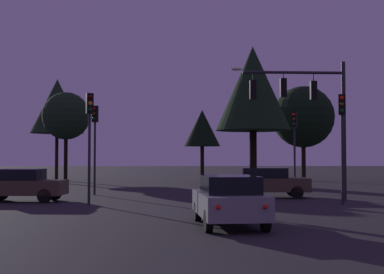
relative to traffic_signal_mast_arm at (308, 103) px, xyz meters
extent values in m
plane|color=#262326|center=(-4.62, 5.74, -4.66)|extent=(168.00, 168.00, 0.00)
cylinder|color=#232326|center=(1.72, 0.03, -1.32)|extent=(0.20, 0.20, 6.68)
cylinder|color=#232326|center=(-0.72, -0.03, 1.48)|extent=(4.89, 0.25, 0.14)
ellipsoid|color=#F4EACC|center=(-3.47, -0.09, 1.63)|extent=(0.56, 0.28, 0.16)
cylinder|color=#232326|center=(0.25, -0.01, 1.28)|extent=(0.05, 0.05, 0.40)
cube|color=black|center=(0.25, -0.01, 0.63)|extent=(0.31, 0.25, 0.90)
sphere|color=#4C0A0A|center=(0.25, 0.13, 0.91)|extent=(0.18, 0.18, 0.18)
sphere|color=#F9A319|center=(0.25, 0.13, 0.63)|extent=(0.18, 0.18, 0.18)
sphere|color=#0C4219|center=(0.25, 0.13, 0.35)|extent=(0.18, 0.18, 0.18)
cylinder|color=#232326|center=(-1.21, -0.04, 1.34)|extent=(0.05, 0.05, 0.28)
cube|color=black|center=(-1.21, -0.04, 0.75)|extent=(0.31, 0.25, 0.90)
sphere|color=#4C0A0A|center=(-1.22, 0.10, 1.03)|extent=(0.18, 0.18, 0.18)
sphere|color=#F9A319|center=(-1.22, 0.10, 0.75)|extent=(0.18, 0.18, 0.18)
sphere|color=#0C4219|center=(-1.22, 0.10, 0.47)|extent=(0.18, 0.18, 0.18)
cylinder|color=#232326|center=(-2.68, -0.07, 1.28)|extent=(0.05, 0.05, 0.40)
cube|color=black|center=(-2.68, -0.07, 0.63)|extent=(0.31, 0.25, 0.90)
sphere|color=#4C0A0A|center=(-2.68, 0.07, 0.91)|extent=(0.18, 0.18, 0.18)
sphere|color=#F9A319|center=(-2.68, 0.07, 0.63)|extent=(0.18, 0.18, 0.18)
sphere|color=#0C4219|center=(-2.68, 0.07, 0.35)|extent=(0.18, 0.18, 0.18)
cylinder|color=#232326|center=(-10.15, -1.80, -2.67)|extent=(0.12, 0.12, 3.98)
cube|color=black|center=(-10.15, -1.80, -0.23)|extent=(0.37, 0.34, 0.90)
sphere|color=#4C0A0A|center=(-10.10, -1.93, 0.05)|extent=(0.18, 0.18, 0.18)
sphere|color=#F9A319|center=(-10.10, -1.93, -0.23)|extent=(0.18, 0.18, 0.18)
sphere|color=#0C4219|center=(-10.10, -1.93, -0.51)|extent=(0.18, 0.18, 0.18)
cylinder|color=#232326|center=(0.93, -2.14, -2.69)|extent=(0.12, 0.12, 3.93)
cube|color=black|center=(0.93, -2.14, -0.27)|extent=(0.35, 0.31, 0.90)
sphere|color=red|center=(0.89, -2.27, 0.01)|extent=(0.18, 0.18, 0.18)
sphere|color=#56380C|center=(0.89, -2.27, -0.27)|extent=(0.18, 0.18, 0.18)
sphere|color=#0C4219|center=(0.89, -2.27, -0.55)|extent=(0.18, 0.18, 0.18)
cylinder|color=#232326|center=(-10.82, 3.85, -2.66)|extent=(0.12, 0.12, 3.99)
cube|color=black|center=(-10.82, 3.85, -0.22)|extent=(0.36, 0.32, 0.90)
sphere|color=red|center=(-10.86, 3.71, 0.06)|extent=(0.18, 0.18, 0.18)
sphere|color=#56380C|center=(-10.86, 3.71, -0.22)|extent=(0.18, 0.18, 0.18)
sphere|color=#0C4219|center=(-10.86, 3.71, -0.50)|extent=(0.18, 0.18, 0.18)
cylinder|color=#232326|center=(0.62, 5.63, -2.73)|extent=(0.12, 0.12, 3.85)
cube|color=black|center=(0.62, 5.63, -0.36)|extent=(0.37, 0.33, 0.90)
sphere|color=red|center=(0.56, 5.50, -0.08)|extent=(0.18, 0.18, 0.18)
sphere|color=#56380C|center=(0.56, 5.50, -0.36)|extent=(0.18, 0.18, 0.18)
sphere|color=#0C4219|center=(0.56, 5.50, -0.64)|extent=(0.18, 0.18, 0.18)
cube|color=gray|center=(-4.74, -8.84, -4.00)|extent=(2.10, 4.03, 0.68)
cube|color=black|center=(-4.73, -8.99, -3.40)|extent=(1.71, 2.22, 0.52)
cylinder|color=black|center=(-5.64, -7.62, -4.34)|extent=(0.25, 0.65, 0.64)
cylinder|color=black|center=(-4.04, -7.49, -4.34)|extent=(0.25, 0.65, 0.64)
cylinder|color=black|center=(-5.44, -10.19, -4.34)|extent=(0.25, 0.65, 0.64)
cylinder|color=black|center=(-3.84, -10.07, -4.34)|extent=(0.25, 0.65, 0.64)
sphere|color=red|center=(-5.22, -10.85, -3.90)|extent=(0.14, 0.14, 0.14)
sphere|color=red|center=(-3.96, -10.75, -3.90)|extent=(0.14, 0.14, 0.14)
cube|color=#473828|center=(-1.67, 1.88, -4.00)|extent=(4.31, 2.13, 0.68)
cube|color=black|center=(-1.82, 1.90, -3.40)|extent=(2.37, 1.73, 0.52)
cylinder|color=black|center=(-0.23, 2.58, -4.34)|extent=(0.65, 0.25, 0.64)
cylinder|color=black|center=(-0.36, 0.97, -4.34)|extent=(0.65, 0.25, 0.64)
cylinder|color=black|center=(-2.98, 2.79, -4.34)|extent=(0.65, 0.25, 0.64)
cylinder|color=black|center=(-3.11, 1.19, -4.34)|extent=(0.65, 0.25, 0.64)
sphere|color=red|center=(-3.72, 2.68, -3.90)|extent=(0.14, 0.14, 0.14)
sphere|color=red|center=(-3.81, 1.41, -3.90)|extent=(0.14, 0.14, 0.14)
cube|color=#473828|center=(-13.52, -0.19, -4.00)|extent=(4.02, 1.96, 0.68)
cube|color=black|center=(-13.67, -0.18, -3.40)|extent=(2.21, 1.60, 0.52)
cylinder|color=black|center=(-12.18, 0.48, -4.34)|extent=(0.65, 0.24, 0.64)
cylinder|color=black|center=(-12.28, -1.02, -4.34)|extent=(0.65, 0.24, 0.64)
cylinder|color=black|center=(-14.75, 0.65, -4.34)|extent=(0.65, 0.24, 0.64)
cylinder|color=black|center=(-1.05, 10.91, -2.70)|extent=(0.50, 0.50, 3.90)
cone|color=black|center=(-1.05, 10.91, 2.19)|extent=(5.18, 5.18, 5.88)
cylinder|color=black|center=(-17.16, 22.19, -2.55)|extent=(0.30, 0.30, 4.21)
cone|color=black|center=(-17.16, 22.19, 2.01)|extent=(4.75, 4.75, 4.91)
cylinder|color=black|center=(4.72, 20.06, -2.81)|extent=(0.38, 0.38, 3.69)
sphere|color=black|center=(4.72, 20.06, 0.92)|extent=(5.39, 5.39, 5.39)
cylinder|color=black|center=(-4.25, 17.50, -3.18)|extent=(0.32, 0.32, 2.95)
cone|color=black|center=(-4.25, 17.50, -0.21)|extent=(2.96, 2.96, 2.99)
cylinder|color=black|center=(-15.05, 16.15, -2.66)|extent=(0.30, 0.30, 3.99)
sphere|color=black|center=(-15.05, 16.15, 0.64)|extent=(3.74, 3.74, 3.74)
camera|label=1|loc=(-6.31, -24.38, -2.56)|focal=48.02mm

